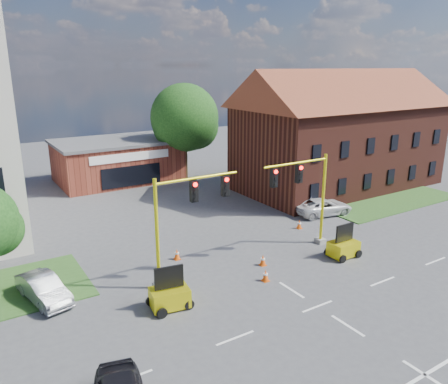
% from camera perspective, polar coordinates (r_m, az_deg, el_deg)
% --- Properties ---
extents(ground, '(120.00, 120.00, 0.00)m').
position_cam_1_polar(ground, '(23.32, 12.11, -14.41)').
color(ground, '#49494C').
rests_on(ground, ground).
extents(grass_verge_ne, '(14.00, 4.00, 0.08)m').
position_cam_1_polar(grass_verge_ne, '(41.48, 21.48, -1.33)').
color(grass_verge_ne, '#2F541F').
rests_on(grass_verge_ne, ground).
extents(lane_markings, '(60.00, 36.00, 0.01)m').
position_cam_1_polar(lane_markings, '(21.64, 17.87, -17.50)').
color(lane_markings, white).
rests_on(lane_markings, ground).
extents(brick_shop, '(12.40, 8.40, 4.30)m').
position_cam_1_polar(brick_shop, '(47.32, -13.76, 4.07)').
color(brick_shop, maroon).
rests_on(brick_shop, ground).
extents(townhouse_row, '(21.00, 11.00, 11.50)m').
position_cam_1_polar(townhouse_row, '(44.60, 15.04, 8.19)').
color(townhouse_row, '#502118').
rests_on(townhouse_row, ground).
extents(tree_large, '(7.47, 7.12, 10.04)m').
position_cam_1_polar(tree_large, '(46.65, -4.82, 9.35)').
color(tree_large, '#362413').
rests_on(tree_large, ground).
extents(signal_mast_west, '(5.30, 0.60, 6.20)m').
position_cam_1_polar(signal_mast_west, '(23.76, -5.18, -3.06)').
color(signal_mast_west, gray).
rests_on(signal_mast_west, ground).
extents(signal_mast_east, '(5.30, 0.60, 6.20)m').
position_cam_1_polar(signal_mast_east, '(28.57, 10.55, 0.06)').
color(signal_mast_east, gray).
rests_on(signal_mast_east, ground).
extents(trailer_west, '(2.07, 1.54, 2.16)m').
position_cam_1_polar(trailer_west, '(22.57, -7.11, -13.27)').
color(trailer_west, yellow).
rests_on(trailer_west, ground).
extents(trailer_east, '(1.84, 1.23, 2.09)m').
position_cam_1_polar(trailer_east, '(28.91, 15.33, -6.94)').
color(trailer_east, yellow).
rests_on(trailer_east, ground).
extents(cone_a, '(0.40, 0.40, 0.70)m').
position_cam_1_polar(cone_a, '(25.16, 5.44, -10.80)').
color(cone_a, '#F8560D').
rests_on(cone_a, ground).
extents(cone_b, '(0.40, 0.40, 0.70)m').
position_cam_1_polar(cone_b, '(27.79, -6.17, -8.10)').
color(cone_b, '#F8560D').
rests_on(cone_b, ground).
extents(cone_c, '(0.40, 0.40, 0.70)m').
position_cam_1_polar(cone_c, '(26.96, 5.09, -8.86)').
color(cone_c, '#F8560D').
rests_on(cone_c, ground).
extents(cone_d, '(0.40, 0.40, 0.70)m').
position_cam_1_polar(cone_d, '(33.11, 9.80, -4.17)').
color(cone_d, '#F8560D').
rests_on(cone_d, ground).
extents(pickup_white, '(5.09, 3.04, 1.32)m').
position_cam_1_polar(pickup_white, '(36.47, 12.88, -1.89)').
color(pickup_white, white).
rests_on(pickup_white, ground).
extents(sedan_silver_front, '(2.31, 4.28, 1.34)m').
position_cam_1_polar(sedan_silver_front, '(24.82, -22.52, -11.60)').
color(sedan_silver_front, '#A6A9AD').
rests_on(sedan_silver_front, ground).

